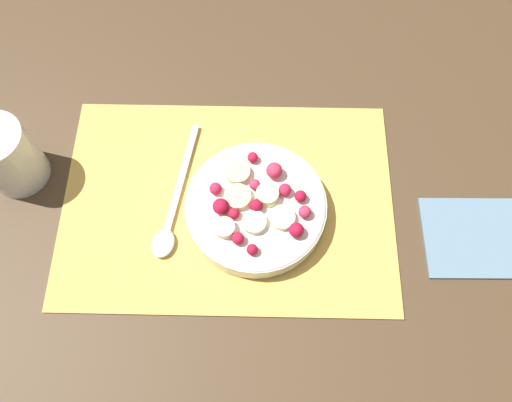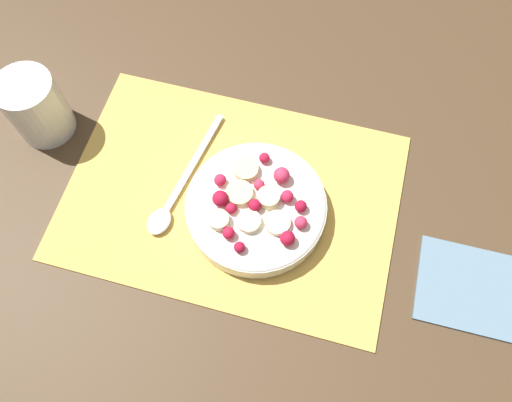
# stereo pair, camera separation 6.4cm
# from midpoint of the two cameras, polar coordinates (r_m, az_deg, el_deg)

# --- Properties ---
(ground_plane) EXTENTS (3.00, 3.00, 0.00)m
(ground_plane) POSITION_cam_midpoint_polar(r_m,az_deg,el_deg) (0.69, -0.13, 0.24)
(ground_plane) COLOR #4C3823
(placemat) EXTENTS (0.45, 0.31, 0.01)m
(placemat) POSITION_cam_midpoint_polar(r_m,az_deg,el_deg) (0.69, -0.13, 0.34)
(placemat) COLOR #E0B251
(placemat) RESTS_ON ground_plane
(fruit_bowl) EXTENTS (0.19, 0.19, 0.05)m
(fruit_bowl) POSITION_cam_midpoint_polar(r_m,az_deg,el_deg) (0.66, 2.77, -0.94)
(fruit_bowl) COLOR silver
(fruit_bowl) RESTS_ON placemat
(spoon) EXTENTS (0.05, 0.21, 0.01)m
(spoon) POSITION_cam_midpoint_polar(r_m,az_deg,el_deg) (0.68, -6.82, 0.14)
(spoon) COLOR silver
(spoon) RESTS_ON placemat
(drinking_glass) EXTENTS (0.08, 0.08, 0.10)m
(drinking_glass) POSITION_cam_midpoint_polar(r_m,az_deg,el_deg) (0.76, -21.66, 9.70)
(drinking_glass) COLOR white
(drinking_glass) RESTS_ON ground_plane
(napkin) EXTENTS (0.13, 0.11, 0.01)m
(napkin) POSITION_cam_midpoint_polar(r_m,az_deg,el_deg) (0.71, 25.65, -9.22)
(napkin) COLOR slate
(napkin) RESTS_ON ground_plane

